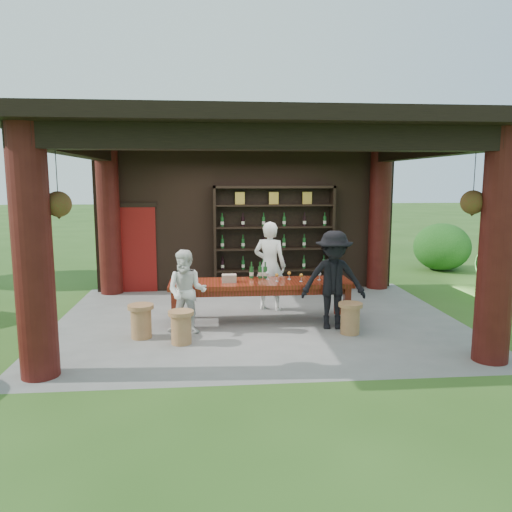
{
  "coord_description": "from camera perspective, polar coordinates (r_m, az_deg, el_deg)",
  "views": [
    {
      "loc": [
        -0.86,
        -8.99,
        2.6
      ],
      "look_at": [
        0.0,
        0.4,
        1.15
      ],
      "focal_mm": 35.0,
      "sensor_mm": 36.0,
      "label": 1
    }
  ],
  "objects": [
    {
      "name": "table_bottles",
      "position": [
        9.43,
        0.33,
        -1.61
      ],
      "size": [
        0.34,
        0.11,
        0.31
      ],
      "color": "#194C1E",
      "rests_on": "tasting_table"
    },
    {
      "name": "stool_near_right",
      "position": [
        8.67,
        10.72,
        -6.91
      ],
      "size": [
        0.41,
        0.41,
        0.53
      ],
      "rotation": [
        0.0,
        0.0,
        -0.38
      ],
      "color": "#95643B",
      "rests_on": "ground"
    },
    {
      "name": "napkin_basket",
      "position": [
        9.09,
        -3.09,
        -2.56
      ],
      "size": [
        0.26,
        0.18,
        0.14
      ],
      "primitive_type": "cube",
      "rotation": [
        0.0,
        0.0,
        -0.0
      ],
      "color": "#BF6672",
      "rests_on": "tasting_table"
    },
    {
      "name": "stool_near_left",
      "position": [
        8.11,
        -8.55,
        -7.96
      ],
      "size": [
        0.41,
        0.41,
        0.54
      ],
      "rotation": [
        0.0,
        0.0,
        0.26
      ],
      "color": "#95643B",
      "rests_on": "ground"
    },
    {
      "name": "guest_woman",
      "position": [
        8.54,
        -7.92,
        -4.08
      ],
      "size": [
        0.78,
        0.65,
        1.43
      ],
      "primitive_type": "imported",
      "rotation": [
        0.0,
        0.0,
        -0.16
      ],
      "color": "silver",
      "rests_on": "ground"
    },
    {
      "name": "stool_far_left",
      "position": [
        8.51,
        -13.0,
        -7.17
      ],
      "size": [
        0.43,
        0.43,
        0.56
      ],
      "rotation": [
        0.0,
        0.0,
        -0.13
      ],
      "color": "#95643B",
      "rests_on": "ground"
    },
    {
      "name": "wine_shelf",
      "position": [
        11.61,
        2.05,
        1.98
      ],
      "size": [
        2.8,
        0.43,
        2.46
      ],
      "color": "black",
      "rests_on": "ground"
    },
    {
      "name": "ground",
      "position": [
        9.4,
        0.23,
        -7.32
      ],
      "size": [
        90.0,
        90.0,
        0.0
      ],
      "primitive_type": "plane",
      "color": "#2D5119",
      "rests_on": "ground"
    },
    {
      "name": "shrubs",
      "position": [
        10.62,
        12.91,
        -2.56
      ],
      "size": [
        15.46,
        9.15,
        1.36
      ],
      "color": "#194C14",
      "rests_on": "ground"
    },
    {
      "name": "guest_man",
      "position": [
        8.81,
        8.84,
        -2.73
      ],
      "size": [
        1.18,
        0.76,
        1.73
      ],
      "primitive_type": "imported",
      "rotation": [
        0.0,
        0.0,
        -0.11
      ],
      "color": "black",
      "rests_on": "ground"
    },
    {
      "name": "tasting_table",
      "position": [
        9.2,
        0.51,
        -3.6
      ],
      "size": [
        3.33,
        0.86,
        0.75
      ],
      "rotation": [
        0.0,
        0.0,
        -0.0
      ],
      "color": "#59200C",
      "rests_on": "ground"
    },
    {
      "name": "host",
      "position": [
        9.95,
        1.59,
        -1.15
      ],
      "size": [
        0.76,
        0.64,
        1.78
      ],
      "primitive_type": "imported",
      "rotation": [
        0.0,
        0.0,
        2.75
      ],
      "color": "white",
      "rests_on": "ground"
    },
    {
      "name": "pavilion",
      "position": [
        9.46,
        -0.09,
        5.9
      ],
      "size": [
        7.5,
        6.0,
        3.6
      ],
      "color": "slate",
      "rests_on": "ground"
    },
    {
      "name": "trees",
      "position": [
        11.2,
        16.07,
        12.34
      ],
      "size": [
        21.51,
        10.84,
        4.8
      ],
      "color": "#3F2819",
      "rests_on": "ground"
    },
    {
      "name": "table_glasses",
      "position": [
        9.26,
        4.0,
        -2.32
      ],
      "size": [
        1.02,
        0.33,
        0.15
      ],
      "color": "silver",
      "rests_on": "tasting_table"
    }
  ]
}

